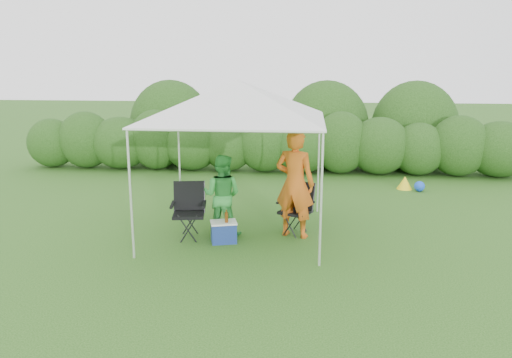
# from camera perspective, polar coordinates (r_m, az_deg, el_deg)

# --- Properties ---
(ground) EXTENTS (70.00, 70.00, 0.00)m
(ground) POSITION_cam_1_polar(r_m,az_deg,el_deg) (9.02, -2.50, -7.03)
(ground) COLOR #356720
(hedge) EXTENTS (14.79, 1.53, 1.80)m
(hedge) POSITION_cam_1_polar(r_m,az_deg,el_deg) (14.61, 1.44, 4.00)
(hedge) COLOR #285119
(hedge) RESTS_ON ground
(canopy) EXTENTS (3.10, 3.10, 2.83)m
(canopy) POSITION_cam_1_polar(r_m,az_deg,el_deg) (9.00, -2.17, 9.00)
(canopy) COLOR silver
(canopy) RESTS_ON ground
(chair_right) EXTENTS (0.72, 0.70, 0.95)m
(chair_right) POSITION_cam_1_polar(r_m,az_deg,el_deg) (9.32, 4.78, -2.94)
(chair_right) COLOR black
(chair_right) RESTS_ON ground
(chair_left) EXTENTS (0.69, 0.65, 1.00)m
(chair_left) POSITION_cam_1_polar(r_m,az_deg,el_deg) (9.14, -7.67, -3.12)
(chair_left) COLOR black
(chair_left) RESTS_ON ground
(man) EXTENTS (0.83, 0.67, 1.98)m
(man) POSITION_cam_1_polar(r_m,az_deg,el_deg) (9.00, 4.46, -0.52)
(man) COLOR #CF5A17
(man) RESTS_ON ground
(woman) EXTENTS (0.82, 0.68, 1.50)m
(woman) POSITION_cam_1_polar(r_m,az_deg,el_deg) (9.13, -3.90, -1.86)
(woman) COLOR green
(woman) RESTS_ON ground
(cooler) EXTENTS (0.53, 0.44, 0.38)m
(cooler) POSITION_cam_1_polar(r_m,az_deg,el_deg) (8.89, -3.71, -6.03)
(cooler) COLOR navy
(cooler) RESTS_ON ground
(bottle) EXTENTS (0.06, 0.06, 0.23)m
(bottle) POSITION_cam_1_polar(r_m,az_deg,el_deg) (8.75, -3.40, -4.26)
(bottle) COLOR #592D0C
(bottle) RESTS_ON cooler
(lawn_toy) EXTENTS (0.65, 0.54, 0.32)m
(lawn_toy) POSITION_cam_1_polar(r_m,az_deg,el_deg) (13.16, 17.03, -0.52)
(lawn_toy) COLOR yellow
(lawn_toy) RESTS_ON ground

